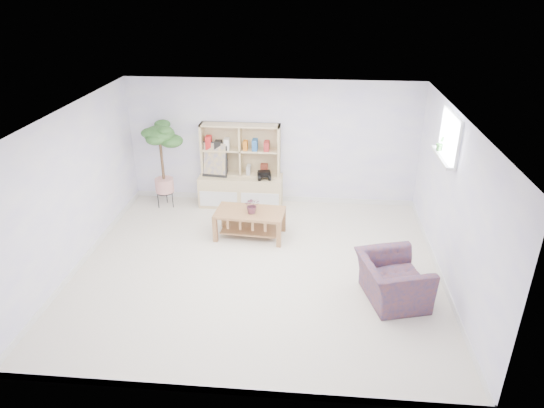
# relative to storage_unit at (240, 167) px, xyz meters

# --- Properties ---
(floor) EXTENTS (5.50, 5.00, 0.01)m
(floor) POSITION_rel_storage_unit_xyz_m (0.59, -2.24, -0.80)
(floor) COLOR silver
(floor) RESTS_ON ground
(ceiling) EXTENTS (5.50, 5.00, 0.01)m
(ceiling) POSITION_rel_storage_unit_xyz_m (0.59, -2.24, 1.60)
(ceiling) COLOR white
(ceiling) RESTS_ON walls
(walls) EXTENTS (5.51, 5.01, 2.40)m
(walls) POSITION_rel_storage_unit_xyz_m (0.59, -2.24, 0.40)
(walls) COLOR #CFC7FF
(walls) RESTS_ON floor
(baseboard) EXTENTS (5.50, 5.00, 0.10)m
(baseboard) POSITION_rel_storage_unit_xyz_m (0.59, -2.24, -0.75)
(baseboard) COLOR white
(baseboard) RESTS_ON floor
(window) EXTENTS (0.10, 0.98, 0.68)m
(window) POSITION_rel_storage_unit_xyz_m (3.32, -1.64, 1.20)
(window) COLOR silver
(window) RESTS_ON walls
(window_sill) EXTENTS (0.14, 1.00, 0.04)m
(window_sill) POSITION_rel_storage_unit_xyz_m (3.26, -1.64, 0.88)
(window_sill) COLOR white
(window_sill) RESTS_ON walls
(storage_unit) EXTENTS (1.59, 0.54, 1.59)m
(storage_unit) POSITION_rel_storage_unit_xyz_m (0.00, 0.00, 0.00)
(storage_unit) COLOR tan
(storage_unit) RESTS_ON floor
(poster) EXTENTS (0.49, 0.17, 0.67)m
(poster) POSITION_rel_storage_unit_xyz_m (-0.48, -0.02, 0.13)
(poster) COLOR yellow
(poster) RESTS_ON storage_unit
(toy_truck) EXTENTS (0.38, 0.29, 0.18)m
(toy_truck) POSITION_rel_storage_unit_xyz_m (0.47, -0.10, -0.11)
(toy_truck) COLOR black
(toy_truck) RESTS_ON storage_unit
(coffee_table) EXTENTS (1.20, 0.72, 0.47)m
(coffee_table) POSITION_rel_storage_unit_xyz_m (0.34, -1.24, -0.56)
(coffee_table) COLOR brown
(coffee_table) RESTS_ON floor
(table_plant) EXTENTS (0.30, 0.28, 0.29)m
(table_plant) POSITION_rel_storage_unit_xyz_m (0.39, -1.29, -0.18)
(table_plant) COLOR #16481E
(table_plant) RESTS_ON coffee_table
(floor_tree) EXTENTS (0.79, 0.79, 1.67)m
(floor_tree) POSITION_rel_storage_unit_xyz_m (-1.45, -0.19, 0.04)
(floor_tree) COLOR #2A5E25
(floor_tree) RESTS_ON floor
(armchair) EXTENTS (1.05, 1.14, 0.71)m
(armchair) POSITION_rel_storage_unit_xyz_m (2.51, -2.84, -0.44)
(armchair) COLOR navy
(armchair) RESTS_ON floor
(sill_plant) EXTENTS (0.14, 0.11, 0.24)m
(sill_plant) POSITION_rel_storage_unit_xyz_m (3.26, -1.40, 1.02)
(sill_plant) COLOR #2A5E25
(sill_plant) RESTS_ON window_sill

